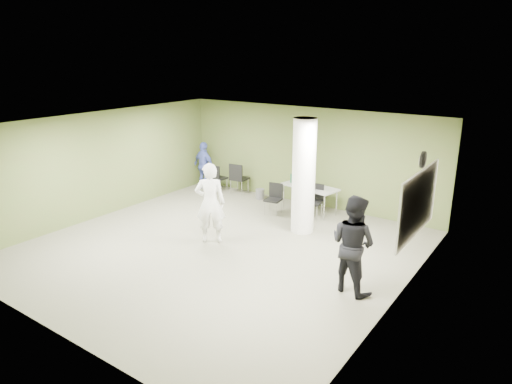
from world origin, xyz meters
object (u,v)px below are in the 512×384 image
Objects in this scene: folding_table at (309,188)px; man_black at (353,244)px; man_blue at (204,166)px; woman_white at (210,203)px; chair_back_left at (217,176)px.

man_black is at bearing -41.03° from folding_table.
folding_table is 3.85m from man_blue.
folding_table is 4.36m from man_black.
woman_white is at bearing 9.08° from man_black.
woman_white is (-0.87, -3.13, 0.25)m from folding_table.
man_blue is at bearing 1.46° from chair_back_left.
man_blue is at bearing -14.44° from man_black.
chair_back_left is (-3.32, 0.05, -0.19)m from folding_table.
chair_back_left is 0.60m from man_blue.
man_black reaches higher than folding_table.
woman_white reaches higher than man_black.
man_black is (3.61, -0.26, -0.02)m from woman_white.
folding_table reaches higher than chair_back_left.
man_black reaches higher than man_blue.
man_blue is (-6.58, 3.46, -0.16)m from man_black.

